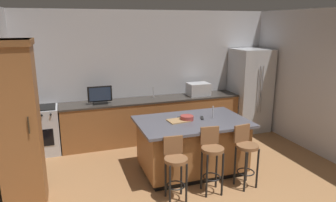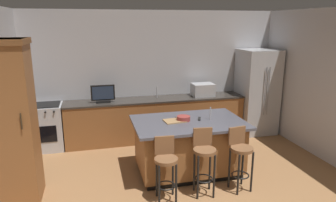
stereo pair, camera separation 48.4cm
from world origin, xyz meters
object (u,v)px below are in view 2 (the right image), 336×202
tv_monitor (103,95)px  fruit_bowl (184,118)px  kitchen_island (188,146)px  range_oven (45,127)px  refrigerator (257,92)px  bar_stool_right (240,153)px  cutting_board (175,121)px  bar_stool_left (166,164)px  bar_stool_center (204,156)px  cabinet_tower (14,120)px  cell_phone (179,118)px  tv_remote (199,119)px  microwave (203,90)px

tv_monitor → fruit_bowl: 2.02m
kitchen_island → range_oven: (-2.53, 1.66, -0.00)m
kitchen_island → refrigerator: 2.73m
bar_stool_right → fruit_bowl: 1.11m
range_oven → cutting_board: bearing=-35.1°
tv_monitor → bar_stool_left: bearing=-72.3°
kitchen_island → bar_stool_center: bar_stool_center is taller
range_oven → cabinet_tower: 2.03m
tv_monitor → bar_stool_center: 2.75m
bar_stool_left → cabinet_tower: bearing=169.2°
refrigerator → range_oven: refrigerator is taller
refrigerator → bar_stool_right: (-1.58, -2.33, -0.38)m
bar_stool_left → cell_phone: (0.46, 0.94, 0.37)m
range_oven → bar_stool_right: size_ratio=0.96×
bar_stool_right → tv_remote: (-0.38, 0.80, 0.34)m
cabinet_tower → bar_stool_right: size_ratio=2.37×
bar_stool_right → tv_monitor: bearing=121.5°
tv_monitor → bar_stool_center: size_ratio=0.48×
refrigerator → cutting_board: size_ratio=5.54×
microwave → bar_stool_right: (-0.27, -2.42, -0.48)m
fruit_bowl → kitchen_island: bearing=-30.1°
fruit_bowl → microwave: bearing=59.7°
tv_monitor → kitchen_island: bearing=-50.2°
fruit_bowl → cell_phone: 0.15m
refrigerator → cutting_board: (-2.41, -1.53, -0.04)m
tv_remote → tv_monitor: bearing=156.4°
kitchen_island → fruit_bowl: (-0.08, 0.05, 0.49)m
refrigerator → fruit_bowl: (-2.25, -1.53, -0.01)m
refrigerator → cabinet_tower: size_ratio=0.83×
cutting_board → range_oven: bearing=144.9°
tv_monitor → cutting_board: bearing=-54.7°
microwave → cutting_board: microwave is taller
fruit_bowl → tv_remote: fruit_bowl is taller
tv_monitor → tv_remote: (1.55, -1.56, -0.16)m
tv_monitor → bar_stool_center: tv_monitor is taller
cabinet_tower → bar_stool_left: (2.05, -0.53, -0.65)m
kitchen_island → cell_phone: (-0.13, 0.19, 0.46)m
kitchen_island → microwave: microwave is taller
fruit_bowl → tv_remote: size_ratio=1.33×
range_oven → fruit_bowl: size_ratio=4.20×
refrigerator → bar_stool_right: bearing=-124.2°
fruit_bowl → cell_phone: (-0.05, 0.14, -0.04)m
tv_monitor → bar_stool_left: (0.76, -2.37, -0.53)m
bar_stool_left → bar_stool_center: 0.59m
kitchen_island → fruit_bowl: bearing=149.9°
bar_stool_center → cutting_board: size_ratio=2.89×
kitchen_island → microwave: (0.86, 1.66, 0.60)m
cabinet_tower → cell_phone: size_ratio=15.60×
tv_monitor → tv_remote: bearing=-45.2°
cabinet_tower → tv_remote: 2.87m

